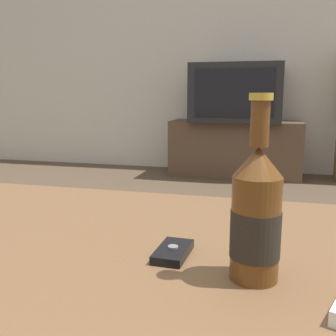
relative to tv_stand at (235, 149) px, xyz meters
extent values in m
cube|color=beige|center=(-0.04, 0.26, 1.07)|extent=(8.00, 0.05, 2.60)
cube|color=brown|center=(-0.04, -2.76, 0.18)|extent=(1.35, 0.82, 0.04)
cube|color=#4C3828|center=(0.00, 0.00, 0.00)|extent=(1.09, 0.37, 0.47)
cube|color=black|center=(0.00, 0.00, 0.47)|extent=(0.73, 0.54, 0.47)
cube|color=black|center=(0.00, -0.27, 0.47)|extent=(0.60, 0.01, 0.36)
cylinder|color=#563314|center=(0.26, -2.80, 0.27)|extent=(0.07, 0.07, 0.15)
cylinder|color=black|center=(0.26, -2.80, 0.26)|extent=(0.07, 0.07, 0.07)
cone|color=#563314|center=(0.26, -2.80, 0.37)|extent=(0.07, 0.07, 0.04)
cylinder|color=#563314|center=(0.26, -2.80, 0.42)|extent=(0.03, 0.03, 0.06)
cylinder|color=#B79333|center=(0.26, -2.80, 0.46)|extent=(0.03, 0.03, 0.01)
cube|color=black|center=(0.13, -2.75, 0.20)|extent=(0.05, 0.10, 0.01)
cylinder|color=slate|center=(0.13, -2.75, 0.21)|extent=(0.02, 0.02, 0.00)
camera|label=1|loc=(0.27, -3.35, 0.46)|focal=42.00mm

